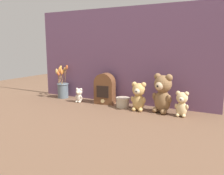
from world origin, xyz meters
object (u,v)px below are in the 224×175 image
at_px(teddy_bear_tiny, 79,95).
at_px(teddy_bear_small, 182,103).
at_px(teddy_bear_medium, 138,96).
at_px(teddy_bear_large, 162,93).
at_px(vintage_radio, 105,88).
at_px(decorative_tin_tall, 123,102).
at_px(flower_vase, 63,88).

bearing_deg(teddy_bear_tiny, teddy_bear_small, -0.31).
xyz_separation_m(teddy_bear_medium, teddy_bear_small, (0.31, 0.00, -0.02)).
distance_m(teddy_bear_large, teddy_bear_medium, 0.18).
relative_size(teddy_bear_tiny, vintage_radio, 0.49).
bearing_deg(vintage_radio, decorative_tin_tall, -10.56).
bearing_deg(teddy_bear_large, vintage_radio, 174.97).
xyz_separation_m(teddy_bear_medium, flower_vase, (-0.78, 0.09, -0.02)).
distance_m(teddy_bear_large, decorative_tin_tall, 0.33).
bearing_deg(teddy_bear_large, flower_vase, 176.54).
bearing_deg(teddy_bear_small, teddy_bear_tiny, 179.69).
height_order(teddy_bear_large, teddy_bear_tiny, teddy_bear_large).
bearing_deg(vintage_radio, teddy_bear_small, -6.36).
xyz_separation_m(teddy_bear_tiny, decorative_tin_tall, (0.40, 0.03, -0.03)).
relative_size(teddy_bear_large, teddy_bear_medium, 1.32).
distance_m(teddy_bear_small, decorative_tin_tall, 0.46).
xyz_separation_m(teddy_bear_large, vintage_radio, (-0.50, 0.04, -0.02)).
bearing_deg(teddy_bear_tiny, flower_vase, 161.36).
height_order(teddy_bear_small, flower_vase, flower_vase).
bearing_deg(teddy_bear_medium, teddy_bear_large, 9.79).
relative_size(teddy_bear_large, decorative_tin_tall, 2.65).
bearing_deg(vintage_radio, teddy_bear_large, -5.03).
distance_m(teddy_bear_small, teddy_bear_tiny, 0.85).
distance_m(teddy_bear_large, teddy_bear_tiny, 0.72).
relative_size(teddy_bear_small, decorative_tin_tall, 1.64).
xyz_separation_m(flower_vase, vintage_radio, (0.45, -0.01, 0.03)).
distance_m(teddy_bear_tiny, decorative_tin_tall, 0.40).
distance_m(teddy_bear_small, vintage_radio, 0.65).
height_order(vintage_radio, decorative_tin_tall, vintage_radio).
relative_size(flower_vase, decorative_tin_tall, 2.83).
distance_m(teddy_bear_medium, teddy_bear_small, 0.31).
bearing_deg(flower_vase, teddy_bear_small, -4.45).
bearing_deg(teddy_bear_large, decorative_tin_tall, 178.22).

